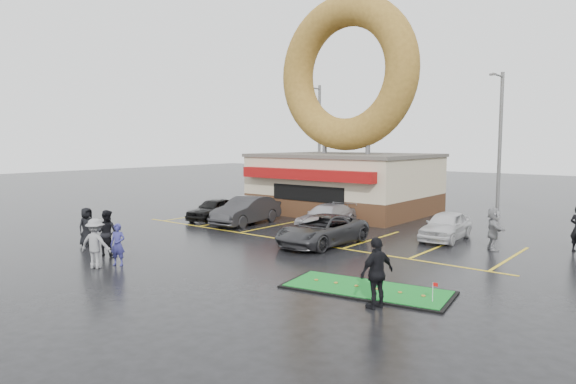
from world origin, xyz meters
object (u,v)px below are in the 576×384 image
Objects in this scene: streetlight_mid at (500,137)px; car_black at (214,209)px; streetlight_left at (319,137)px; donut_shop at (345,141)px; person_cameraman at (377,273)px; person_blue at (118,244)px; car_grey at (322,230)px; putting_green at (367,289)px; dumpster at (259,193)px; car_silver at (326,217)px; car_white at (446,226)px; car_dgrey at (246,210)px.

car_black is (-10.96, -15.53, -4.16)m from streetlight_mid.
streetlight_left reaches higher than car_black.
donut_shop is 6.95× the size of person_cameraman.
streetlight_left is 25.73m from person_blue.
car_grey reaches higher than putting_green.
person_blue is at bearing -113.84° from car_grey.
streetlight_mid is 5.00× the size of dumpster.
streetlight_mid is at bearing 69.51° from car_silver.
donut_shop is 11.32m from car_grey.
car_grey is at bearing 136.41° from putting_green.
car_white is (1.62, -12.92, -4.13)m from streetlight_mid.
dumpster is (-14.98, -7.23, -4.13)m from streetlight_mid.
car_silver is (4.19, 1.55, -0.13)m from car_dgrey.
car_white reaches higher than car_black.
car_grey is 8.50m from person_cameraman.
person_blue is at bearing -124.74° from car_white.
person_cameraman is (9.67, 1.63, 0.21)m from person_blue.
streetlight_mid is at bearing 97.37° from putting_green.
streetlight_left reaches higher than car_dgrey.
person_blue is at bearing -102.98° from streetlight_mid.
streetlight_left is at bearing 128.57° from putting_green.
car_silver is (-4.35, -13.84, -4.16)m from streetlight_mid.
streetlight_left is 2.35× the size of car_white.
car_silver is at bearing 13.87° from car_dgrey.
car_silver is 1.12× the size of car_white.
streetlight_mid is 2.35× the size of car_white.
person_cameraman is at bearing -43.19° from car_grey.
streetlight_mid is at bearing 4.09° from streetlight_left.
streetlight_mid reaches higher than car_black.
streetlight_left is (-7.00, 6.95, 0.32)m from donut_shop.
car_grey is at bearing -119.00° from person_cameraman.
donut_shop is at bearing 71.93° from car_dgrey.
car_silver is at bearing -19.51° from dumpster.
donut_shop is at bearing 124.78° from putting_green.
streetlight_left reaches higher than putting_green.
donut_shop is at bearing -131.38° from streetlight_mid.
car_grey reaches higher than car_silver.
car_black is at bearing -51.79° from dumpster.
car_dgrey is (-1.54, -7.44, -3.72)m from donut_shop.
car_white is at bearing -6.54° from dumpster.
person_cameraman is (17.90, -22.42, -3.81)m from streetlight_left.
car_dgrey is at bearing 164.31° from car_grey.
donut_shop reaches higher than person_blue.
streetlight_left is 5.88× the size of person_blue.
car_dgrey reaches higher than car_silver.
car_silver is 0.81× the size of putting_green.
streetlight_left is at bearing -125.39° from person_cameraman.
car_dgrey is 6.74m from car_grey.
person_cameraman is (10.90, -15.48, -3.49)m from donut_shop.
streetlight_mid is at bearing 54.58° from car_dgrey.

